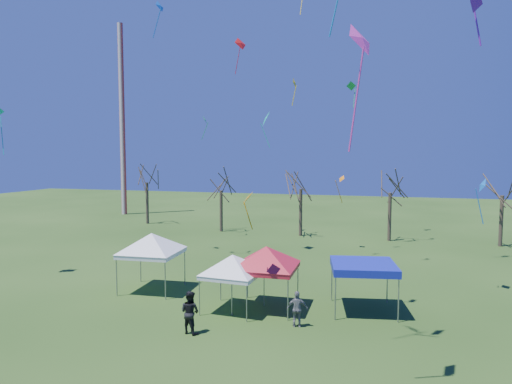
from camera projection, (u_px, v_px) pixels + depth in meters
ground at (257, 329)px, 20.95m from camera, size 140.00×140.00×0.00m
radio_mast at (122, 120)px, 60.10m from camera, size 0.70×0.70×25.00m
tree_0 at (147, 168)px, 52.32m from camera, size 3.83×3.83×8.44m
tree_1 at (221, 176)px, 47.03m from camera, size 3.42×3.42×7.54m
tree_2 at (301, 172)px, 44.45m from camera, size 3.71×3.71×8.18m
tree_3 at (391, 175)px, 41.88m from camera, size 3.59×3.59×7.91m
tree_4 at (503, 177)px, 39.32m from camera, size 3.58×3.58×7.89m
tent_white_west at (151, 237)px, 26.73m from camera, size 4.46×4.46×3.94m
tent_white_mid at (233, 258)px, 23.24m from camera, size 3.82×3.82×3.37m
tent_red at (266, 251)px, 23.54m from camera, size 4.31×4.31×3.80m
tent_blue at (363, 267)px, 23.23m from camera, size 3.67×3.67×2.50m
person_grey at (297, 309)px, 21.20m from camera, size 1.05×0.62×1.68m
person_dark at (190, 312)px, 20.44m from camera, size 1.10×0.95×1.93m
kite_18 at (295, 84)px, 27.11m from camera, size 0.29×0.66×1.68m
kite_19 at (351, 87)px, 36.43m from camera, size 0.83×0.57×2.13m
kite_9 at (476, 4)px, 15.79m from camera, size 0.70×0.71×1.84m
kite_5 at (361, 40)px, 14.18m from camera, size 1.22×1.46×4.08m
kite_13 at (205, 120)px, 42.95m from camera, size 0.78×1.01×2.30m
kite_11 at (265, 119)px, 36.60m from camera, size 1.05×1.49×2.95m
kite_7 at (160, 7)px, 33.11m from camera, size 0.80×1.02×2.77m
kite_22 at (341, 180)px, 38.23m from camera, size 0.94×0.96×2.42m
kite_2 at (240, 44)px, 43.74m from camera, size 1.43×1.66×3.58m
kite_17 at (482, 186)px, 26.15m from camera, size 0.57×0.94×2.74m
kite_1 at (247, 199)px, 21.29m from camera, size 0.69×0.92×1.89m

